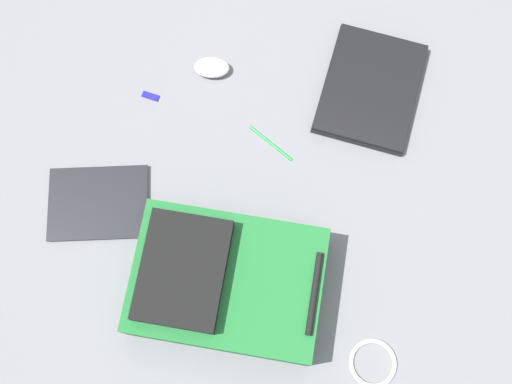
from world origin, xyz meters
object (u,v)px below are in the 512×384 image
(backpack, at_px, (223,281))
(pen_black, at_px, (271,143))
(laptop, at_px, (371,88))
(book_red, at_px, (98,203))
(computer_mouse, at_px, (212,68))
(usb_stick, at_px, (150,96))
(cable_coil, at_px, (373,363))

(backpack, bearing_deg, pen_black, -178.79)
(laptop, distance_m, pen_black, 0.32)
(pen_black, bearing_deg, backpack, 1.21)
(book_red, xyz_separation_m, pen_black, (-0.31, 0.38, -0.00))
(computer_mouse, xyz_separation_m, usb_stick, (0.13, -0.14, -0.02))
(backpack, bearing_deg, computer_mouse, -157.47)
(backpack, xyz_separation_m, pen_black, (-0.41, -0.01, -0.07))
(backpack, distance_m, book_red, 0.41)
(laptop, relative_size, computer_mouse, 3.47)
(laptop, xyz_separation_m, cable_coil, (0.71, 0.21, -0.01))
(cable_coil, bearing_deg, pen_black, -138.32)
(computer_mouse, distance_m, pen_black, 0.27)
(computer_mouse, height_order, pen_black, computer_mouse)
(backpack, height_order, pen_black, backpack)
(computer_mouse, relative_size, pen_black, 0.66)
(pen_black, bearing_deg, computer_mouse, -124.65)
(laptop, distance_m, book_red, 0.81)
(laptop, distance_m, cable_coil, 0.74)
(backpack, distance_m, laptop, 0.68)
(cable_coil, relative_size, pen_black, 0.79)
(cable_coil, bearing_deg, backpack, -99.04)
(book_red, height_order, cable_coil, book_red)
(book_red, bearing_deg, pen_black, 129.00)
(book_red, relative_size, computer_mouse, 3.17)
(book_red, distance_m, cable_coil, 0.82)
(book_red, bearing_deg, backpack, 75.76)
(backpack, xyz_separation_m, computer_mouse, (-0.56, -0.23, -0.05))
(book_red, bearing_deg, usb_stick, 176.86)
(cable_coil, height_order, usb_stick, cable_coil)
(computer_mouse, bearing_deg, backpack, 7.21)
(computer_mouse, distance_m, usb_stick, 0.19)
(laptop, relative_size, pen_black, 2.30)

